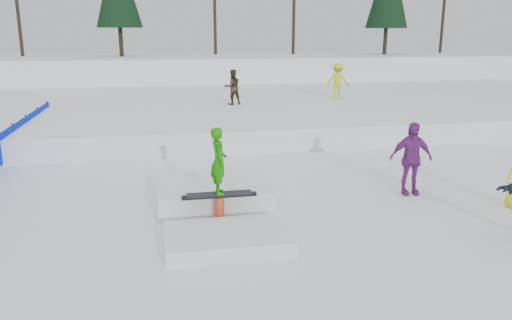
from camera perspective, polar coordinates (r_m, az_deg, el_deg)
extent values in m
plane|color=white|center=(10.16, -0.55, -8.92)|extent=(120.00, 120.00, 0.00)
cube|color=white|center=(39.31, -8.92, 10.02)|extent=(60.00, 14.00, 2.40)
cube|color=white|center=(25.49, -7.36, 6.04)|extent=(50.00, 18.00, 0.80)
cylinder|color=black|center=(18.62, -25.95, 2.15)|extent=(0.05, 0.05, 1.10)
cylinder|color=black|center=(20.43, -24.68, 3.25)|extent=(0.05, 0.05, 1.10)
cylinder|color=black|center=(22.26, -23.61, 4.17)|extent=(0.05, 0.05, 1.10)
cylinder|color=black|center=(24.10, -22.70, 4.94)|extent=(0.05, 0.05, 1.10)
cylinder|color=black|center=(37.74, -15.17, 12.89)|extent=(0.30, 0.30, 2.00)
cylinder|color=black|center=(40.21, 4.37, 17.66)|extent=(0.24, 0.24, 8.00)
cylinder|color=black|center=(41.19, 14.54, 13.00)|extent=(0.30, 0.30, 2.00)
imported|color=#312718|center=(23.19, -2.71, 8.32)|extent=(0.88, 0.74, 1.60)
imported|color=#C4D817|center=(25.73, 9.33, 8.93)|extent=(1.32, 1.10, 1.77)
imported|color=#78287F|center=(13.18, 17.28, 0.17)|extent=(1.13, 0.57, 1.86)
cube|color=white|center=(12.05, -4.97, -3.81)|extent=(2.60, 2.20, 0.54)
cube|color=white|center=(9.77, -3.26, -8.96)|extent=(2.40, 1.60, 0.30)
cylinder|color=#E55B30|center=(10.91, -4.15, -7.09)|extent=(0.44, 0.44, 0.06)
cylinder|color=#E55B30|center=(10.82, -4.18, -5.76)|extent=(0.20, 0.20, 0.60)
cube|color=black|center=(10.71, -4.21, -4.10)|extent=(1.60, 0.16, 0.06)
cube|color=black|center=(10.69, -4.22, -3.87)|extent=(1.40, 0.28, 0.03)
imported|color=#178404|center=(10.49, -4.29, -0.10)|extent=(0.34, 0.52, 1.42)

